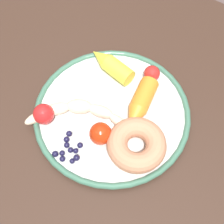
# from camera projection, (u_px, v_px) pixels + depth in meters

# --- Properties ---
(ground_plane) EXTENTS (6.00, 6.00, 0.00)m
(ground_plane) POSITION_uv_depth(u_px,v_px,m) (99.00, 206.00, 1.30)
(ground_plane) COLOR brown
(dining_table) EXTENTS (1.10, 0.94, 0.75)m
(dining_table) POSITION_uv_depth(u_px,v_px,m) (88.00, 139.00, 0.72)
(dining_table) COLOR #3B271E
(dining_table) RESTS_ON ground_plane
(plate) EXTENTS (0.32, 0.32, 0.02)m
(plate) POSITION_uv_depth(u_px,v_px,m) (112.00, 113.00, 0.64)
(plate) COLOR silver
(plate) RESTS_ON dining_table
(banana) EXTENTS (0.19, 0.12, 0.03)m
(banana) POSITION_uv_depth(u_px,v_px,m) (79.00, 111.00, 0.63)
(banana) COLOR beige
(banana) RESTS_ON plate
(carrot_orange) EXTENTS (0.06, 0.12, 0.04)m
(carrot_orange) POSITION_uv_depth(u_px,v_px,m) (140.00, 105.00, 0.63)
(carrot_orange) COLOR orange
(carrot_orange) RESTS_ON plate
(carrot_yellow) EXTENTS (0.11, 0.06, 0.04)m
(carrot_yellow) POSITION_uv_depth(u_px,v_px,m) (111.00, 65.00, 0.68)
(carrot_yellow) COLOR yellow
(carrot_yellow) RESTS_ON plate
(donut) EXTENTS (0.16, 0.16, 0.04)m
(donut) POSITION_uv_depth(u_px,v_px,m) (138.00, 143.00, 0.59)
(donut) COLOR tan
(donut) RESTS_ON plate
(blueberry_pile) EXTENTS (0.05, 0.06, 0.02)m
(blueberry_pile) POSITION_uv_depth(u_px,v_px,m) (69.00, 149.00, 0.59)
(blueberry_pile) COLOR #191638
(blueberry_pile) RESTS_ON plate
(tomato_near) EXTENTS (0.03, 0.03, 0.03)m
(tomato_near) POSITION_uv_depth(u_px,v_px,m) (152.00, 74.00, 0.67)
(tomato_near) COLOR red
(tomato_near) RESTS_ON plate
(tomato_mid) EXTENTS (0.04, 0.04, 0.04)m
(tomato_mid) POSITION_uv_depth(u_px,v_px,m) (101.00, 134.00, 0.59)
(tomato_mid) COLOR red
(tomato_mid) RESTS_ON plate
(tomato_far) EXTENTS (0.04, 0.04, 0.04)m
(tomato_far) POSITION_uv_depth(u_px,v_px,m) (44.00, 114.00, 0.62)
(tomato_far) COLOR red
(tomato_far) RESTS_ON plate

